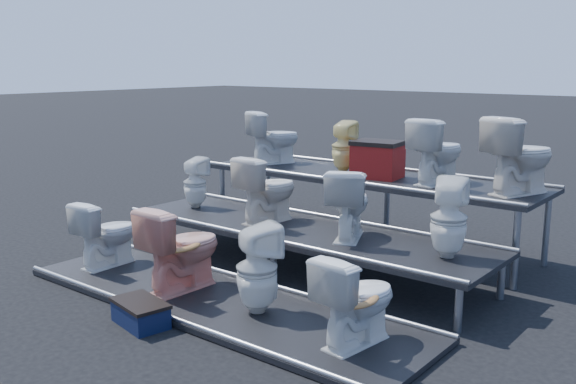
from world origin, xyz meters
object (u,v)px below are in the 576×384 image
Objects in this scene: toilet_10 at (437,151)px; red_crate at (378,161)px; toilet_6 at (349,203)px; toilet_1 at (182,247)px; toilet_4 at (195,183)px; toilet_7 at (449,218)px; toilet_8 at (274,137)px; step_stool at (141,315)px; toilet_5 at (267,189)px; toilet_9 at (343,147)px; toilet_0 at (107,233)px; toilet_2 at (257,269)px; toilet_11 at (520,155)px; toilet_3 at (357,299)px.

red_crate is at bearing 12.21° from toilet_10.
toilet_10 reaches higher than toilet_6.
red_crate is at bearing -101.63° from toilet_1.
toilet_7 reaches higher than toilet_4.
toilet_1 is 1.69m from toilet_6.
toilet_8 is 1.65m from red_crate.
step_stool is (1.28, -3.32, -1.12)m from toilet_8.
red_crate reaches higher than toilet_5.
toilet_5 is at bearing 109.80° from step_stool.
toilet_4 is at bearing 41.16° from toilet_9.
toilet_0 is 2.58m from toilet_6.
step_stool is at bearing 151.64° from toilet_0.
toilet_5 is at bearing 80.04° from toilet_9.
red_crate reaches higher than toilet_4.
toilet_6 is (1.06, 0.00, -0.01)m from toilet_5.
toilet_2 is 1.08× the size of toilet_10.
toilet_7 reaches higher than toilet_6.
toilet_11 reaches higher than toilet_8.
toilet_2 is 2.83m from toilet_9.
toilet_0 is 3.53m from toilet_7.
toilet_11 is (1.30, 2.60, 0.80)m from toilet_2.
toilet_5 is 0.92× the size of toilet_11.
toilet_11 reaches higher than toilet_7.
toilet_4 is 3.27m from toilet_7.
toilet_1 is at bearing -111.82° from red_crate.
step_stool is at bearing 45.08° from toilet_6.
toilet_1 is 0.86m from step_stool.
toilet_0 is at bearing 86.83° from toilet_4.
toilet_3 is at bearing -155.01° from toilet_2.
toilet_1 is 3.53m from toilet_11.
toilet_4 is (-1.18, 1.30, 0.30)m from toilet_1.
toilet_9 reaches higher than step_stool.
toilet_8 reaches higher than toilet_1.
toilet_9 is (0.12, 1.30, 0.35)m from toilet_5.
toilet_1 is at bearing 15.64° from toilet_7.
toilet_2 is 3.35m from toilet_8.
toilet_9 reaches higher than toilet_3.
toilet_4 is 1.38m from toilet_8.
toilet_5 is (-0.99, 1.30, 0.37)m from toilet_2.
toilet_7 is (2.13, 0.00, -0.00)m from toilet_5.
toilet_9 is 3.50m from step_stool.
red_crate reaches higher than toilet_3.
toilet_0 is 1.33× the size of red_crate.
toilet_4 is at bearing -15.19° from toilet_3.
toilet_10 is at bearing 83.47° from step_stool.
toilet_8 is (0.16, 1.30, 0.44)m from toilet_4.
step_stool is (-1.82, -2.02, -0.73)m from toilet_7.
toilet_8 is at bearing -66.38° from toilet_1.
toilet_7 is at bearing -174.75° from toilet_5.
toilet_5 is 1.17× the size of toilet_9.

